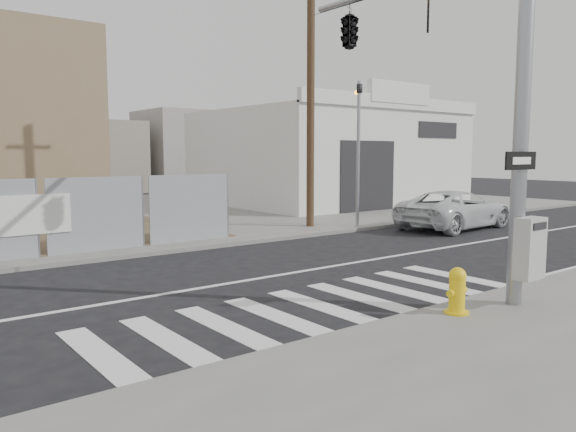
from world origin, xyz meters
TOP-DOWN VIEW (x-y plane):
  - ground at (0.00, 0.00)m, footprint 100.00×100.00m
  - sidewalk_far at (0.00, 14.00)m, footprint 50.00×20.00m
  - signal_pole at (2.49, -2.05)m, footprint 0.96×5.87m
  - far_signal_pole at (8.00, 4.60)m, footprint 0.16×0.20m
  - concrete_wall_right at (-0.50, 14.08)m, footprint 5.50×1.30m
  - auto_shop at (14.00, 12.97)m, footprint 12.00×10.20m
  - utility_pole_right at (6.50, 5.50)m, footprint 1.60×0.28m
  - fire_hydrant at (1.20, -4.55)m, footprint 0.51×0.51m
  - suv at (10.89, 2.45)m, footprint 5.18×2.68m
  - traffic_cone_d at (-2.00, 5.35)m, footprint 0.45×0.45m

SIDE VIEW (x-z plane):
  - ground at x=0.00m, z-range 0.00..0.00m
  - sidewalk_far at x=0.00m, z-range 0.00..0.12m
  - traffic_cone_d at x=-2.00m, z-range 0.11..0.77m
  - fire_hydrant at x=1.20m, z-range 0.12..0.88m
  - suv at x=10.89m, z-range 0.00..1.40m
  - auto_shop at x=14.00m, z-range -0.44..5.51m
  - concrete_wall_right at x=-0.50m, z-range -0.62..7.38m
  - far_signal_pole at x=8.00m, z-range 0.68..6.28m
  - signal_pole at x=2.49m, z-range 1.28..8.28m
  - utility_pole_right at x=6.50m, z-range 0.20..10.20m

